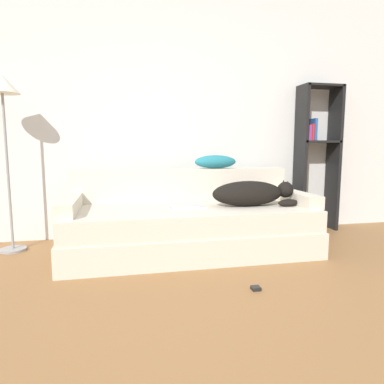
% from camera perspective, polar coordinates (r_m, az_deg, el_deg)
% --- Properties ---
extents(ground_plane, '(20.00, 20.00, 0.00)m').
position_cam_1_polar(ground_plane, '(1.64, 8.18, -28.74)').
color(ground_plane, olive).
extents(wall_back, '(7.71, 0.06, 2.70)m').
position_cam_1_polar(wall_back, '(3.81, -4.94, 13.27)').
color(wall_back, silver).
rests_on(wall_back, ground_plane).
extents(couch, '(2.24, 0.96, 0.42)m').
position_cam_1_polar(couch, '(3.17, -0.36, -6.34)').
color(couch, beige).
rests_on(couch, ground_plane).
extents(couch_backrest, '(2.20, 0.15, 0.32)m').
position_cam_1_polar(couch_backrest, '(3.49, -1.71, 1.23)').
color(couch_backrest, beige).
rests_on(couch_backrest, couch).
extents(couch_arm_left, '(0.15, 0.77, 0.11)m').
position_cam_1_polar(couch_arm_left, '(3.07, -19.77, -2.03)').
color(couch_arm_left, beige).
rests_on(couch_arm_left, couch).
extents(couch_arm_right, '(0.15, 0.77, 0.11)m').
position_cam_1_polar(couch_arm_right, '(3.47, 16.79, -0.85)').
color(couch_arm_right, beige).
rests_on(couch_arm_right, couch).
extents(dog, '(0.79, 0.27, 0.23)m').
position_cam_1_polar(dog, '(3.21, 9.93, -0.22)').
color(dog, black).
rests_on(dog, couch).
extents(laptop, '(0.33, 0.24, 0.02)m').
position_cam_1_polar(laptop, '(3.07, -0.78, -2.49)').
color(laptop, '#B7B7BC').
rests_on(laptop, couch).
extents(throw_pillow, '(0.44, 0.17, 0.14)m').
position_cam_1_polar(throw_pillow, '(3.58, 3.92, 5.04)').
color(throw_pillow, teal).
rests_on(throw_pillow, couch_backrest).
extents(bookshelf, '(0.47, 0.26, 1.66)m').
position_cam_1_polar(bookshelf, '(4.22, 20.08, 6.51)').
color(bookshelf, black).
rests_on(bookshelf, ground_plane).
extents(floor_lamp, '(0.30, 0.30, 1.60)m').
position_cam_1_polar(floor_lamp, '(3.55, -28.99, 13.04)').
color(floor_lamp, gray).
rests_on(floor_lamp, ground_plane).
extents(power_adapter, '(0.06, 0.06, 0.02)m').
position_cam_1_polar(power_adapter, '(2.46, 10.58, -15.49)').
color(power_adapter, black).
rests_on(power_adapter, ground_plane).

